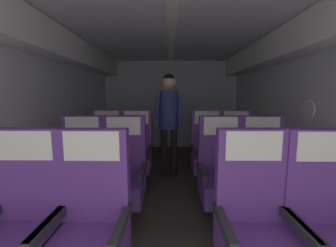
{
  "coord_description": "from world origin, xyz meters",
  "views": [
    {
      "loc": [
        -0.01,
        0.25,
        1.32
      ],
      "look_at": [
        -0.04,
        2.84,
        0.98
      ],
      "focal_mm": 22.61,
      "sensor_mm": 36.0,
      "label": 1
    }
  ],
  "objects_px": {
    "seat_a_left_window": "(21,228)",
    "seat_c_right_aisle": "(237,153)",
    "seat_b_right_window": "(221,175)",
    "seat_b_left_aisle": "(123,175)",
    "seat_a_left_aisle": "(90,229)",
    "seat_c_left_aisle": "(136,153)",
    "seat_b_left_window": "(81,174)",
    "seat_c_left_window": "(106,152)",
    "seat_a_right_aisle": "(329,231)",
    "seat_a_right_window": "(255,229)",
    "seat_b_right_aisle": "(264,175)",
    "seat_c_right_window": "(207,153)",
    "flight_attendant": "(169,114)"
  },
  "relations": [
    {
      "from": "seat_a_right_aisle",
      "to": "seat_b_left_window",
      "type": "bearing_deg",
      "value": 154.54
    },
    {
      "from": "seat_c_left_window",
      "to": "flight_attendant",
      "type": "xyz_separation_m",
      "value": [
        0.96,
        0.23,
        0.57
      ]
    },
    {
      "from": "seat_c_right_aisle",
      "to": "seat_b_right_window",
      "type": "bearing_deg",
      "value": -116.23
    },
    {
      "from": "seat_b_left_aisle",
      "to": "seat_b_left_window",
      "type": "bearing_deg",
      "value": 177.96
    },
    {
      "from": "seat_a_left_aisle",
      "to": "seat_c_right_aisle",
      "type": "bearing_deg",
      "value": 50.53
    },
    {
      "from": "seat_b_left_aisle",
      "to": "seat_c_left_aisle",
      "type": "relative_size",
      "value": 1.0
    },
    {
      "from": "seat_b_right_window",
      "to": "flight_attendant",
      "type": "distance_m",
      "value": 1.42
    },
    {
      "from": "seat_a_right_aisle",
      "to": "flight_attendant",
      "type": "bearing_deg",
      "value": 116.27
    },
    {
      "from": "seat_b_right_window",
      "to": "seat_b_left_aisle",
      "type": "bearing_deg",
      "value": -179.5
    },
    {
      "from": "seat_a_left_window",
      "to": "seat_b_left_aisle",
      "type": "bearing_deg",
      "value": 63.62
    },
    {
      "from": "seat_c_left_aisle",
      "to": "seat_c_right_window",
      "type": "relative_size",
      "value": 1.0
    },
    {
      "from": "seat_b_right_aisle",
      "to": "seat_a_left_aisle",
      "type": "bearing_deg",
      "value": -148.44
    },
    {
      "from": "seat_c_right_aisle",
      "to": "seat_a_right_window",
      "type": "bearing_deg",
      "value": -103.7
    },
    {
      "from": "seat_b_left_window",
      "to": "seat_c_right_aisle",
      "type": "height_order",
      "value": "same"
    },
    {
      "from": "seat_b_right_aisle",
      "to": "seat_c_right_window",
      "type": "height_order",
      "value": "same"
    },
    {
      "from": "seat_b_left_window",
      "to": "seat_c_left_aisle",
      "type": "height_order",
      "value": "same"
    },
    {
      "from": "seat_c_right_aisle",
      "to": "seat_a_left_aisle",
      "type": "bearing_deg",
      "value": -129.47
    },
    {
      "from": "seat_a_right_aisle",
      "to": "seat_a_right_window",
      "type": "relative_size",
      "value": 1.0
    },
    {
      "from": "seat_b_left_window",
      "to": "seat_c_right_aisle",
      "type": "bearing_deg",
      "value": 24.41
    },
    {
      "from": "seat_b_left_window",
      "to": "seat_c_right_aisle",
      "type": "relative_size",
      "value": 1.0
    },
    {
      "from": "seat_a_left_aisle",
      "to": "seat_b_right_window",
      "type": "xyz_separation_m",
      "value": [
        1.08,
        0.95,
        0.0
      ]
    },
    {
      "from": "seat_b_left_aisle",
      "to": "seat_b_right_window",
      "type": "relative_size",
      "value": 1.0
    },
    {
      "from": "flight_attendant",
      "to": "seat_a_right_window",
      "type": "bearing_deg",
      "value": -81.33
    },
    {
      "from": "seat_b_left_window",
      "to": "seat_c_left_window",
      "type": "bearing_deg",
      "value": 90.03
    },
    {
      "from": "seat_a_left_aisle",
      "to": "seat_c_left_window",
      "type": "relative_size",
      "value": 1.0
    },
    {
      "from": "seat_b_right_window",
      "to": "seat_c_left_aisle",
      "type": "height_order",
      "value": "same"
    },
    {
      "from": "seat_a_left_aisle",
      "to": "seat_c_right_aisle",
      "type": "xyz_separation_m",
      "value": [
        1.53,
        1.86,
        0.0
      ]
    },
    {
      "from": "seat_a_left_window",
      "to": "seat_c_left_window",
      "type": "relative_size",
      "value": 1.0
    },
    {
      "from": "seat_a_left_window",
      "to": "seat_c_right_aisle",
      "type": "relative_size",
      "value": 1.0
    },
    {
      "from": "seat_a_right_aisle",
      "to": "seat_a_left_aisle",
      "type": "bearing_deg",
      "value": -179.99
    },
    {
      "from": "seat_a_right_aisle",
      "to": "seat_c_left_window",
      "type": "relative_size",
      "value": 1.0
    },
    {
      "from": "seat_a_right_aisle",
      "to": "seat_b_right_window",
      "type": "distance_m",
      "value": 1.05
    },
    {
      "from": "seat_b_left_window",
      "to": "seat_c_right_window",
      "type": "bearing_deg",
      "value": 30.26
    },
    {
      "from": "seat_a_right_aisle",
      "to": "seat_c_right_window",
      "type": "height_order",
      "value": "same"
    },
    {
      "from": "seat_b_left_window",
      "to": "flight_attendant",
      "type": "xyz_separation_m",
      "value": [
        0.96,
        1.16,
        0.57
      ]
    },
    {
      "from": "seat_a_left_aisle",
      "to": "seat_c_left_aisle",
      "type": "relative_size",
      "value": 1.0
    },
    {
      "from": "seat_b_left_window",
      "to": "seat_c_left_window",
      "type": "xyz_separation_m",
      "value": [
        -0.0,
        0.93,
        0.0
      ]
    },
    {
      "from": "seat_c_left_window",
      "to": "seat_c_right_window",
      "type": "height_order",
      "value": "same"
    },
    {
      "from": "seat_b_right_window",
      "to": "seat_a_right_window",
      "type": "bearing_deg",
      "value": -90.04
    },
    {
      "from": "seat_a_left_aisle",
      "to": "seat_b_right_aisle",
      "type": "xyz_separation_m",
      "value": [
        1.54,
        0.95,
        0.0
      ]
    },
    {
      "from": "seat_a_left_aisle",
      "to": "seat_c_left_aisle",
      "type": "bearing_deg",
      "value": 89.96
    },
    {
      "from": "seat_c_left_aisle",
      "to": "flight_attendant",
      "type": "height_order",
      "value": "flight_attendant"
    },
    {
      "from": "seat_b_left_window",
      "to": "seat_b_right_aisle",
      "type": "xyz_separation_m",
      "value": [
        2.0,
        -0.01,
        0.0
      ]
    },
    {
      "from": "seat_a_right_window",
      "to": "seat_c_right_window",
      "type": "xyz_separation_m",
      "value": [
        0.0,
        1.84,
        0.0
      ]
    },
    {
      "from": "seat_a_left_aisle",
      "to": "seat_b_left_aisle",
      "type": "height_order",
      "value": "same"
    },
    {
      "from": "seat_c_left_window",
      "to": "seat_c_right_aisle",
      "type": "bearing_deg",
      "value": -0.65
    },
    {
      "from": "seat_c_right_aisle",
      "to": "seat_b_right_aisle",
      "type": "bearing_deg",
      "value": -89.27
    },
    {
      "from": "seat_b_left_window",
      "to": "flight_attendant",
      "type": "height_order",
      "value": "flight_attendant"
    },
    {
      "from": "seat_a_left_aisle",
      "to": "seat_c_right_aisle",
      "type": "distance_m",
      "value": 2.41
    },
    {
      "from": "seat_a_left_aisle",
      "to": "seat_a_right_aisle",
      "type": "bearing_deg",
      "value": 0.01
    }
  ]
}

